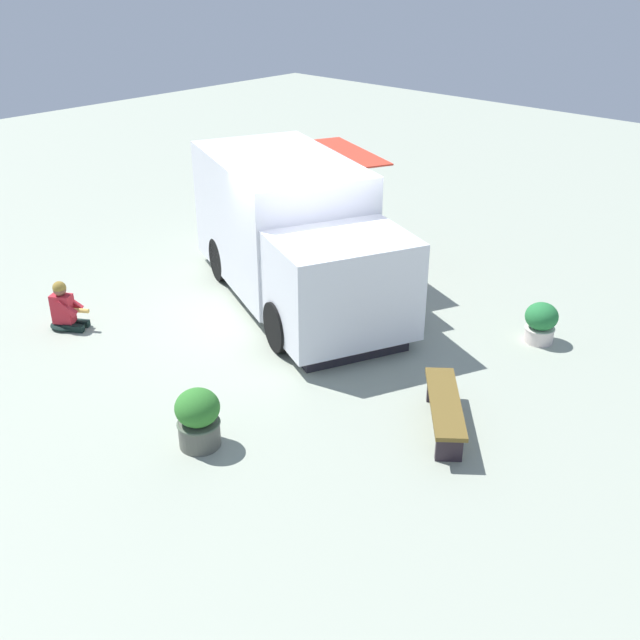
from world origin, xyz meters
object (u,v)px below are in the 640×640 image
object	(u,v)px
plaza_bench	(445,407)
planter_flowering_near	(198,418)
food_truck	(293,237)
person_customer	(65,310)
planter_flowering_far	(541,322)

from	to	relation	value
plaza_bench	planter_flowering_near	bearing A→B (deg)	139.47
food_truck	person_customer	distance (m)	4.13
food_truck	person_customer	xyz separation A→B (m)	(-3.58, 1.91, -0.82)
food_truck	planter_flowering_near	world-z (taller)	food_truck
planter_flowering_near	plaza_bench	world-z (taller)	planter_flowering_near
planter_flowering_far	food_truck	bearing A→B (deg)	109.32
food_truck	planter_flowering_far	world-z (taller)	food_truck
person_customer	planter_flowering_far	bearing A→B (deg)	-50.42
food_truck	person_customer	size ratio (longest dim) A/B	6.76
planter_flowering_far	planter_flowering_near	bearing A→B (deg)	162.07
planter_flowering_far	plaza_bench	xyz separation A→B (m)	(-3.15, -0.29, -0.01)
food_truck	plaza_bench	xyz separation A→B (m)	(-1.68, -4.49, -0.82)
food_truck	planter_flowering_near	bearing A→B (deg)	-150.08
person_customer	plaza_bench	distance (m)	6.67
person_customer	planter_flowering_near	xyz separation A→B (m)	(-0.57, -4.29, 0.07)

